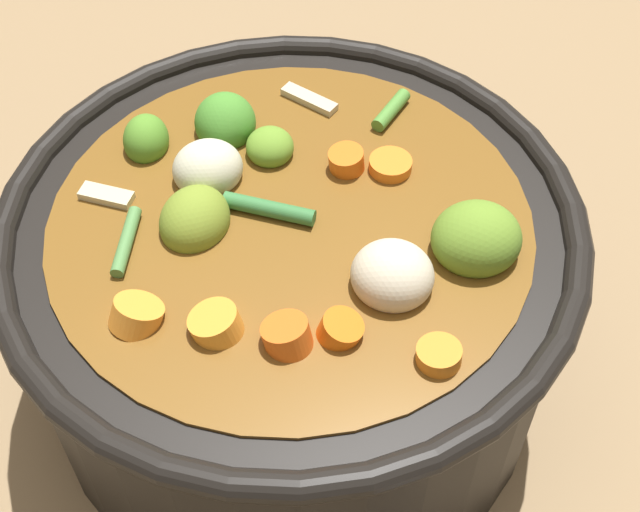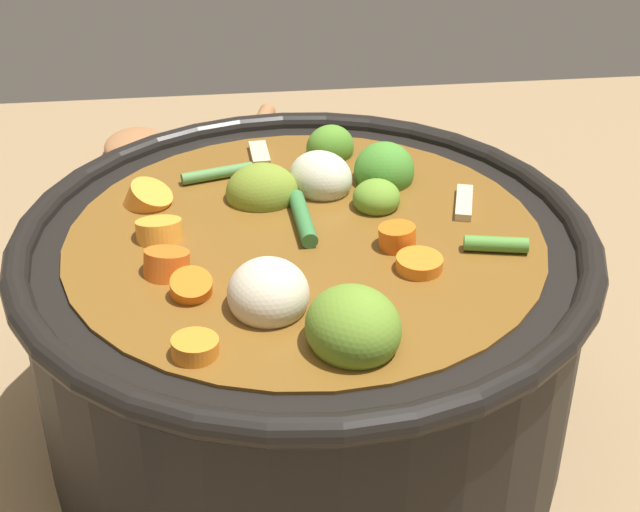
% 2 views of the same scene
% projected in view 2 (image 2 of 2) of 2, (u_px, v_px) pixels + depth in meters
% --- Properties ---
extents(ground_plane, '(1.10, 1.10, 0.00)m').
position_uv_depth(ground_plane, '(307.00, 430.00, 0.60)').
color(ground_plane, '#8C704C').
extents(cooking_pot, '(0.32, 0.32, 0.17)m').
position_uv_depth(cooking_pot, '(306.00, 330.00, 0.56)').
color(cooking_pot, black).
rests_on(cooking_pot, ground_plane).
extents(wooden_spoon, '(0.18, 0.19, 0.02)m').
position_uv_depth(wooden_spoon, '(185.00, 147.00, 0.92)').
color(wooden_spoon, '#9C663D').
rests_on(wooden_spoon, ground_plane).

